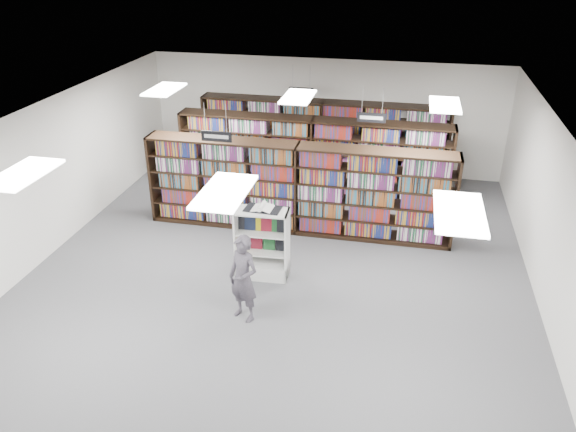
% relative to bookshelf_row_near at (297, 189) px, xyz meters
% --- Properties ---
extents(floor, '(12.00, 12.00, 0.00)m').
position_rel_bookshelf_row_near_xyz_m(floor, '(0.00, -2.00, -1.05)').
color(floor, '#48484C').
rests_on(floor, ground).
extents(ceiling, '(10.00, 12.00, 0.10)m').
position_rel_bookshelf_row_near_xyz_m(ceiling, '(0.00, -2.00, 2.15)').
color(ceiling, white).
rests_on(ceiling, wall_back).
extents(wall_back, '(10.00, 0.10, 3.20)m').
position_rel_bookshelf_row_near_xyz_m(wall_back, '(0.00, 4.00, 0.55)').
color(wall_back, white).
rests_on(wall_back, ground).
extents(wall_left, '(0.10, 12.00, 3.20)m').
position_rel_bookshelf_row_near_xyz_m(wall_left, '(-5.00, -2.00, 0.55)').
color(wall_left, white).
rests_on(wall_left, ground).
extents(wall_right, '(0.10, 12.00, 3.20)m').
position_rel_bookshelf_row_near_xyz_m(wall_right, '(5.00, -2.00, 0.55)').
color(wall_right, white).
rests_on(wall_right, ground).
extents(bookshelf_row_near, '(7.00, 0.60, 2.10)m').
position_rel_bookshelf_row_near_xyz_m(bookshelf_row_near, '(0.00, 0.00, 0.00)').
color(bookshelf_row_near, black).
rests_on(bookshelf_row_near, floor).
extents(bookshelf_row_mid, '(7.00, 0.60, 2.10)m').
position_rel_bookshelf_row_near_xyz_m(bookshelf_row_mid, '(0.00, 2.00, 0.00)').
color(bookshelf_row_mid, black).
rests_on(bookshelf_row_mid, floor).
extents(bookshelf_row_far, '(7.00, 0.60, 2.10)m').
position_rel_bookshelf_row_near_xyz_m(bookshelf_row_far, '(0.00, 3.70, 0.00)').
color(bookshelf_row_far, black).
rests_on(bookshelf_row_far, floor).
extents(aisle_sign_left, '(0.65, 0.02, 0.80)m').
position_rel_bookshelf_row_near_xyz_m(aisle_sign_left, '(-1.50, -1.00, 1.48)').
color(aisle_sign_left, '#B2B2B7').
rests_on(aisle_sign_left, ceiling).
extents(aisle_sign_right, '(0.65, 0.02, 0.80)m').
position_rel_bookshelf_row_near_xyz_m(aisle_sign_right, '(1.50, 1.00, 1.48)').
color(aisle_sign_right, '#B2B2B7').
rests_on(aisle_sign_right, ceiling).
extents(aisle_sign_center, '(0.65, 0.02, 0.80)m').
position_rel_bookshelf_row_near_xyz_m(aisle_sign_center, '(-0.50, 3.00, 1.48)').
color(aisle_sign_center, '#B2B2B7').
rests_on(aisle_sign_center, ceiling).
extents(troffer_front_left, '(0.60, 1.20, 0.04)m').
position_rel_bookshelf_row_near_xyz_m(troffer_front_left, '(-3.00, -5.00, 2.11)').
color(troffer_front_left, white).
rests_on(troffer_front_left, ceiling).
extents(troffer_front_center, '(0.60, 1.20, 0.04)m').
position_rel_bookshelf_row_near_xyz_m(troffer_front_center, '(0.00, -5.00, 2.11)').
color(troffer_front_center, white).
rests_on(troffer_front_center, ceiling).
extents(troffer_front_right, '(0.60, 1.20, 0.04)m').
position_rel_bookshelf_row_near_xyz_m(troffer_front_right, '(3.00, -5.00, 2.11)').
color(troffer_front_right, white).
rests_on(troffer_front_right, ceiling).
extents(troffer_back_left, '(0.60, 1.20, 0.04)m').
position_rel_bookshelf_row_near_xyz_m(troffer_back_left, '(-3.00, 0.00, 2.11)').
color(troffer_back_left, white).
rests_on(troffer_back_left, ceiling).
extents(troffer_back_center, '(0.60, 1.20, 0.04)m').
position_rel_bookshelf_row_near_xyz_m(troffer_back_center, '(0.00, 0.00, 2.11)').
color(troffer_back_center, white).
rests_on(troffer_back_center, ceiling).
extents(troffer_back_right, '(0.60, 1.20, 0.04)m').
position_rel_bookshelf_row_near_xyz_m(troffer_back_right, '(3.00, 0.00, 2.11)').
color(troffer_back_right, white).
rests_on(troffer_back_right, ceiling).
extents(endcap_display, '(1.07, 0.57, 1.46)m').
position_rel_bookshelf_row_near_xyz_m(endcap_display, '(-0.29, -2.05, -0.56)').
color(endcap_display, white).
rests_on(endcap_display, floor).
extents(open_book, '(0.72, 0.44, 0.13)m').
position_rel_bookshelf_row_near_xyz_m(open_book, '(-0.29, -2.02, 0.44)').
color(open_book, black).
rests_on(open_book, endcap_display).
extents(shopper, '(0.71, 0.61, 1.64)m').
position_rel_bookshelf_row_near_xyz_m(shopper, '(-0.26, -3.51, -0.23)').
color(shopper, '#524B56').
rests_on(shopper, floor).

